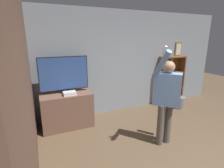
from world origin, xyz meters
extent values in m
cube|color=gray|center=(0.00, 2.81, 1.35)|extent=(6.52, 0.06, 2.70)
cube|color=olive|center=(1.95, 2.77, 1.65)|extent=(0.24, 0.02, 0.43)
cube|color=beige|center=(1.95, 2.75, 1.65)|extent=(0.19, 0.01, 0.34)
cube|color=brown|center=(-2.29, 1.39, 1.35)|extent=(0.06, 4.38, 2.70)
cube|color=brown|center=(-1.58, 2.43, 0.40)|extent=(1.12, 0.64, 0.79)
cylinder|color=black|center=(-1.58, 2.50, 0.81)|extent=(0.22, 0.22, 0.03)
cylinder|color=black|center=(-1.58, 2.50, 0.85)|extent=(0.06, 0.06, 0.05)
cube|color=black|center=(-1.58, 2.50, 1.23)|extent=(1.07, 0.04, 0.76)
cube|color=#2D4C8C|center=(-1.58, 2.48, 1.23)|extent=(1.04, 0.01, 0.72)
cube|color=white|center=(-1.52, 2.27, 0.83)|extent=(0.27, 0.19, 0.08)
cube|color=brown|center=(1.24, 2.62, 0.73)|extent=(0.04, 0.28, 1.46)
cube|color=brown|center=(2.02, 2.62, 0.73)|extent=(0.04, 0.28, 1.46)
cube|color=brown|center=(1.63, 2.75, 0.73)|extent=(0.82, 0.01, 1.46)
cube|color=brown|center=(1.63, 2.62, 0.02)|extent=(0.74, 0.28, 0.04)
cube|color=brown|center=(1.63, 2.62, 0.49)|extent=(0.74, 0.28, 0.04)
cube|color=brown|center=(1.63, 2.62, 0.98)|extent=(0.74, 0.28, 0.04)
cube|color=brown|center=(1.63, 2.62, 1.45)|extent=(0.74, 0.28, 0.04)
cube|color=beige|center=(1.27, 2.59, 0.17)|extent=(0.02, 0.22, 0.30)
cube|color=orange|center=(1.31, 2.60, 0.20)|extent=(0.04, 0.24, 0.36)
cube|color=orange|center=(1.36, 2.58, 0.21)|extent=(0.03, 0.20, 0.39)
cube|color=#7A3889|center=(1.27, 2.58, 0.63)|extent=(0.02, 0.20, 0.26)
cube|color=#99663D|center=(1.30, 2.58, 0.66)|extent=(0.03, 0.20, 0.30)
cube|color=orange|center=(1.34, 2.60, 0.68)|extent=(0.03, 0.24, 0.35)
cube|color=#7A3889|center=(1.38, 2.58, 0.67)|extent=(0.04, 0.20, 0.33)
cube|color=gold|center=(1.27, 2.59, 1.14)|extent=(0.03, 0.22, 0.30)
cube|color=#2D569E|center=(1.32, 2.61, 1.20)|extent=(0.04, 0.27, 0.41)
cube|color=beige|center=(1.37, 2.60, 1.16)|extent=(0.04, 0.24, 0.32)
cube|color=red|center=(1.43, 2.59, 1.14)|extent=(0.04, 0.21, 0.29)
cube|color=#338447|center=(1.48, 2.60, 1.19)|extent=(0.03, 0.24, 0.40)
cylinder|color=#56514C|center=(-0.09, 0.96, 0.40)|extent=(0.13, 0.13, 0.80)
cylinder|color=#56514C|center=(0.09, 0.96, 0.40)|extent=(0.13, 0.13, 0.80)
cube|color=#6B93D1|center=(0.00, 0.96, 1.10)|extent=(0.49, 0.49, 0.60)
sphere|color=#9E7556|center=(0.00, 0.96, 1.51)|extent=(0.21, 0.21, 0.21)
cylinder|color=#6B93D1|center=(0.26, 0.96, 1.09)|extent=(0.09, 0.09, 0.55)
cylinder|color=#6B93D1|center=(-0.26, 0.84, 1.58)|extent=(0.09, 0.39, 0.50)
cube|color=white|center=(-0.26, 0.79, 1.82)|extent=(0.04, 0.09, 0.14)
cylinder|color=gray|center=(1.61, 2.16, 0.17)|extent=(0.30, 0.30, 0.34)
camera|label=1|loc=(-2.15, -1.41, 2.01)|focal=28.00mm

